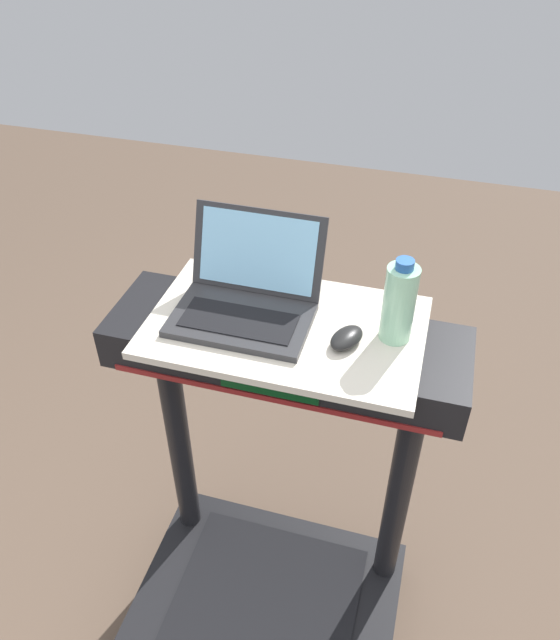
% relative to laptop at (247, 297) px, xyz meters
% --- Properties ---
extents(desk_board, '(0.67, 0.41, 0.02)m').
position_rel_laptop_xyz_m(desk_board, '(0.11, -0.02, -0.06)').
color(desk_board, beige).
rests_on(desk_board, treadmill_base).
extents(laptop, '(0.34, 0.29, 0.22)m').
position_rel_laptop_xyz_m(laptop, '(0.00, 0.00, 0.00)').
color(laptop, '#2D2D30').
rests_on(laptop, desk_board).
extents(computer_mouse, '(0.10, 0.12, 0.03)m').
position_rel_laptop_xyz_m(computer_mouse, '(0.26, -0.05, -0.03)').
color(computer_mouse, black).
rests_on(computer_mouse, desk_board).
extents(water_bottle, '(0.07, 0.07, 0.21)m').
position_rel_laptop_xyz_m(water_bottle, '(0.37, 0.00, 0.05)').
color(water_bottle, '#9EDBB2').
rests_on(water_bottle, desk_board).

